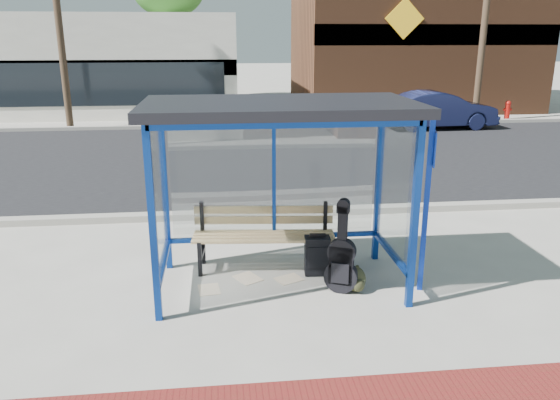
{
  "coord_description": "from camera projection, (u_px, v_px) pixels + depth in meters",
  "views": [
    {
      "loc": [
        -0.72,
        -6.56,
        3.18
      ],
      "look_at": [
        0.02,
        0.2,
        1.12
      ],
      "focal_mm": 35.0,
      "sensor_mm": 36.0,
      "label": 1
    }
  ],
  "objects": [
    {
      "name": "suitcase",
      "position": [
        317.0,
        256.0,
        7.5
      ],
      "size": [
        0.36,
        0.25,
        0.59
      ],
      "rotation": [
        0.0,
        0.0,
        -0.07
      ],
      "color": "black",
      "rests_on": "ground"
    },
    {
      "name": "storefront_brown",
      "position": [
        410.0,
        35.0,
        24.74
      ],
      "size": [
        10.0,
        7.08,
        6.4
      ],
      "color": "#59331E",
      "rests_on": "ground"
    },
    {
      "name": "street_asphalt",
      "position": [
        248.0,
        157.0,
        14.84
      ],
      "size": [
        60.0,
        10.0,
        0.0
      ],
      "primitive_type": "cube",
      "color": "black",
      "rests_on": "ground"
    },
    {
      "name": "newspaper_c",
      "position": [
        289.0,
        279.0,
        7.41
      ],
      "size": [
        0.43,
        0.4,
        0.01
      ],
      "primitive_type": "cube",
      "rotation": [
        0.0,
        0.0,
        0.44
      ],
      "color": "white",
      "rests_on": "ground"
    },
    {
      "name": "parked_car",
      "position": [
        439.0,
        110.0,
        19.24
      ],
      "size": [
        4.03,
        1.55,
        1.31
      ],
      "primitive_type": "imported",
      "rotation": [
        0.0,
        0.0,
        1.61
      ],
      "color": "#181D43",
      "rests_on": "ground"
    },
    {
      "name": "guitar_bag",
      "position": [
        341.0,
        261.0,
        6.93
      ],
      "size": [
        0.44,
        0.28,
        1.18
      ],
      "rotation": [
        0.0,
        0.0,
        -0.41
      ],
      "color": "black",
      "rests_on": "ground"
    },
    {
      "name": "bench",
      "position": [
        264.0,
        232.0,
        7.65
      ],
      "size": [
        2.0,
        0.64,
        0.93
      ],
      "rotation": [
        0.0,
        0.0,
        -0.09
      ],
      "color": "black",
      "rests_on": "ground"
    },
    {
      "name": "ground",
      "position": [
        280.0,
        285.0,
        7.23
      ],
      "size": [
        120.0,
        120.0,
        0.0
      ],
      "primitive_type": "plane",
      "color": "#B2ADA0",
      "rests_on": "ground"
    },
    {
      "name": "far_sidewalk",
      "position": [
        238.0,
        119.0,
        21.5
      ],
      "size": [
        60.0,
        4.0,
        0.01
      ],
      "primitive_type": "cube",
      "color": "#B2ADA0",
      "rests_on": "ground"
    },
    {
      "name": "sign_post",
      "position": [
        427.0,
        197.0,
        6.76
      ],
      "size": [
        0.13,
        0.27,
        2.24
      ],
      "rotation": [
        0.0,
        0.0,
        -0.3
      ],
      "color": "#0D2996",
      "rests_on": "ground"
    },
    {
      "name": "fire_hydrant",
      "position": [
        508.0,
        109.0,
        21.27
      ],
      "size": [
        0.33,
        0.22,
        0.75
      ],
      "rotation": [
        0.0,
        0.0,
        0.14
      ],
      "color": "#AE120C",
      "rests_on": "ground"
    },
    {
      "name": "bus_shelter",
      "position": [
        279.0,
        129.0,
        6.7
      ],
      "size": [
        3.3,
        1.8,
        2.42
      ],
      "color": "navy",
      "rests_on": "ground"
    },
    {
      "name": "curb_far",
      "position": [
        240.0,
        125.0,
        19.68
      ],
      "size": [
        60.0,
        0.25,
        0.12
      ],
      "primitive_type": "cube",
      "color": "gray",
      "rests_on": "ground"
    },
    {
      "name": "utility_pole_east",
      "position": [
        486.0,
        9.0,
        19.74
      ],
      "size": [
        1.6,
        0.24,
        8.0
      ],
      "color": "#4C3826",
      "rests_on": "ground"
    },
    {
      "name": "newspaper_b",
      "position": [
        209.0,
        289.0,
        7.11
      ],
      "size": [
        0.31,
        0.38,
        0.01
      ],
      "primitive_type": "cube",
      "rotation": [
        0.0,
        0.0,
        -1.45
      ],
      "color": "white",
      "rests_on": "ground"
    },
    {
      "name": "storefront_white",
      "position": [
        19.0,
        65.0,
        22.82
      ],
      "size": [
        18.0,
        6.04,
        4.0
      ],
      "color": "silver",
      "rests_on": "ground"
    },
    {
      "name": "curb_near",
      "position": [
        262.0,
        213.0,
        9.98
      ],
      "size": [
        60.0,
        0.25,
        0.12
      ],
      "primitive_type": "cube",
      "color": "gray",
      "rests_on": "ground"
    },
    {
      "name": "backpack",
      "position": [
        356.0,
        280.0,
        7.02
      ],
      "size": [
        0.31,
        0.29,
        0.33
      ],
      "rotation": [
        0.0,
        0.0,
        0.2
      ],
      "color": "#292A17",
      "rests_on": "ground"
    },
    {
      "name": "utility_pole_west",
      "position": [
        57.0,
        6.0,
        18.16
      ],
      "size": [
        1.6,
        0.24,
        8.0
      ],
      "color": "#4C3826",
      "rests_on": "ground"
    },
    {
      "name": "newspaper_a",
      "position": [
        248.0,
        278.0,
        7.44
      ],
      "size": [
        0.44,
        0.47,
        0.01
      ],
      "primitive_type": "cube",
      "rotation": [
        0.0,
        0.0,
        -1.04
      ],
      "color": "white",
      "rests_on": "ground"
    }
  ]
}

